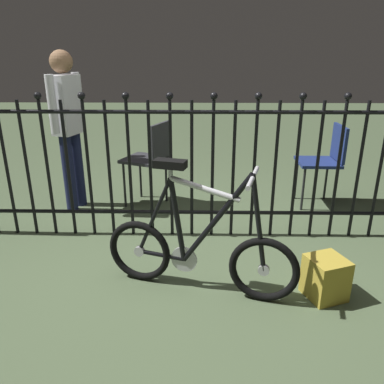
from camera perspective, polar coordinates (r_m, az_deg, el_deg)
name	(u,v)px	position (r m, az deg, el deg)	size (l,w,h in m)	color
ground_plane	(185,271)	(2.83, -1.13, -11.81)	(20.00, 20.00, 0.00)	#4C5C3F
iron_fence	(179,164)	(3.12, -2.00, 4.29)	(3.77, 0.07, 1.27)	black
bicycle	(198,250)	(2.48, 0.98, -8.71)	(1.26, 0.48, 0.89)	black
chair_navy	(326,157)	(4.06, 19.56, 5.02)	(0.41, 0.41, 0.83)	black
chair_charcoal	(151,155)	(3.83, -6.19, 5.60)	(0.52, 0.51, 0.87)	black
person_visitor	(68,119)	(3.85, -18.25, 10.35)	(0.26, 0.46, 1.53)	#191E3F
display_crate	(325,278)	(2.64, 19.49, -12.09)	(0.23, 0.23, 0.28)	#B29933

